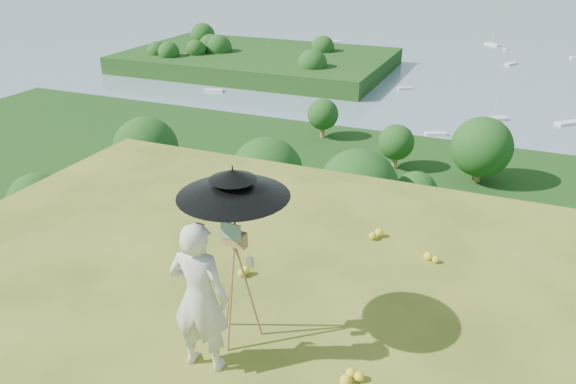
% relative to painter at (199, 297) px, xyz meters
% --- Properties ---
extents(forest_slope, '(140.00, 56.00, 22.00)m').
position_rel_painter_xyz_m(forest_slope, '(1.14, 34.19, -29.94)').
color(forest_slope, '#10390F').
rests_on(forest_slope, bay_water).
extents(shoreline_tier, '(170.00, 28.00, 8.00)m').
position_rel_painter_xyz_m(shoreline_tier, '(1.14, 74.19, -36.94)').
color(shoreline_tier, gray).
rests_on(shoreline_tier, bay_water).
extents(bay_water, '(700.00, 700.00, 0.00)m').
position_rel_painter_xyz_m(bay_water, '(1.14, 239.19, -34.94)').
color(bay_water, slate).
rests_on(bay_water, ground).
extents(peninsula, '(90.00, 60.00, 12.00)m').
position_rel_painter_xyz_m(peninsula, '(-73.86, 154.19, -29.94)').
color(peninsula, '#10390F').
rests_on(peninsula, bay_water).
extents(slope_trees, '(110.00, 50.00, 6.00)m').
position_rel_painter_xyz_m(slope_trees, '(1.14, 34.19, -15.94)').
color(slope_trees, '#1D4915').
rests_on(slope_trees, forest_slope).
extents(harbor_town, '(110.00, 22.00, 5.00)m').
position_rel_painter_xyz_m(harbor_town, '(1.14, 74.19, -30.44)').
color(harbor_town, silver).
rests_on(harbor_town, shoreline_tier).
extents(moored_boats, '(140.00, 140.00, 0.70)m').
position_rel_painter_xyz_m(moored_boats, '(-11.36, 160.19, -34.59)').
color(moored_boats, white).
rests_on(moored_boats, bay_water).
extents(painter, '(0.72, 0.51, 1.88)m').
position_rel_painter_xyz_m(painter, '(0.00, 0.00, 0.00)').
color(painter, beige).
rests_on(painter, ground).
extents(field_easel, '(0.68, 0.68, 1.63)m').
position_rel_painter_xyz_m(field_easel, '(0.14, 0.60, -0.12)').
color(field_easel, '#9D8042').
rests_on(field_easel, ground).
extents(sun_umbrella, '(1.33, 1.33, 0.96)m').
position_rel_painter_xyz_m(sun_umbrella, '(0.14, 0.63, 0.89)').
color(sun_umbrella, black).
rests_on(sun_umbrella, field_easel).
extents(painter_cap, '(0.19, 0.23, 0.10)m').
position_rel_painter_xyz_m(painter_cap, '(0.00, 0.00, 0.88)').
color(painter_cap, '#CD7073').
rests_on(painter_cap, painter).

